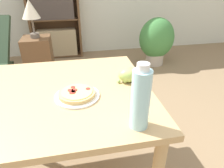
% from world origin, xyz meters
% --- Properties ---
extents(ground_plane, '(14.00, 14.00, 0.00)m').
position_xyz_m(ground_plane, '(0.00, 0.00, 0.00)').
color(ground_plane, '#897051').
extents(dining_table, '(1.07, 0.91, 0.75)m').
position_xyz_m(dining_table, '(0.01, -0.15, 0.65)').
color(dining_table, tan).
rests_on(dining_table, ground_plane).
extents(pizza_on_plate, '(0.24, 0.24, 0.04)m').
position_xyz_m(pizza_on_plate, '(0.13, -0.22, 0.77)').
color(pizza_on_plate, white).
rests_on(pizza_on_plate, dining_table).
extents(grape_bunch, '(0.14, 0.10, 0.09)m').
position_xyz_m(grape_bunch, '(0.44, -0.10, 0.80)').
color(grape_bunch, '#A8CC66').
rests_on(grape_bunch, dining_table).
extents(drink_bottle, '(0.08, 0.08, 0.29)m').
position_xyz_m(drink_bottle, '(0.38, -0.51, 0.89)').
color(drink_bottle, '#A3DBEA').
rests_on(drink_bottle, dining_table).
extents(bookshelf, '(0.84, 0.26, 1.31)m').
position_xyz_m(bookshelf, '(-0.13, 2.47, 0.60)').
color(bookshelf, brown).
rests_on(bookshelf, ground_plane).
extents(side_table, '(0.34, 0.34, 0.64)m').
position_xyz_m(side_table, '(-0.32, 1.43, 0.32)').
color(side_table, brown).
rests_on(side_table, ground_plane).
extents(table_lamp, '(0.21, 0.21, 0.44)m').
position_xyz_m(table_lamp, '(-0.32, 1.43, 0.95)').
color(table_lamp, '#665B51').
rests_on(table_lamp, side_table).
extents(potted_plant_floor, '(0.56, 0.47, 0.76)m').
position_xyz_m(potted_plant_floor, '(1.44, 1.78, 0.41)').
color(potted_plant_floor, '#BCB2A3').
rests_on(potted_plant_floor, ground_plane).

